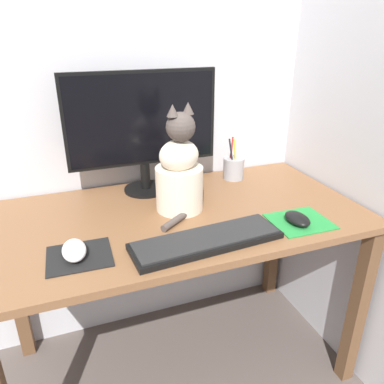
{
  "coord_description": "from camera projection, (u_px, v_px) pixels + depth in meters",
  "views": [
    {
      "loc": [
        -0.36,
        -1.1,
        1.3
      ],
      "look_at": [
        0.02,
        -0.09,
        0.82
      ],
      "focal_mm": 35.0,
      "sensor_mm": 36.0,
      "label": 1
    }
  ],
  "objects": [
    {
      "name": "ground_plane",
      "position": [
        181.0,
        362.0,
        1.58
      ],
      "size": [
        12.0,
        12.0,
        0.0
      ],
      "primitive_type": "plane",
      "color": "#564C47"
    },
    {
      "name": "wall_back",
      "position": [
        145.0,
        41.0,
        1.38
      ],
      "size": [
        7.0,
        0.04,
        2.5
      ],
      "color": "silver",
      "rests_on": "ground_plane"
    },
    {
      "name": "wall_side_right",
      "position": [
        360.0,
        42.0,
        1.29
      ],
      "size": [
        0.04,
        7.0,
        2.5
      ],
      "rotation": [
        0.0,
        0.0,
        1.57
      ],
      "color": "silver",
      "rests_on": "ground_plane"
    },
    {
      "name": "desk",
      "position": [
        179.0,
        238.0,
        1.33
      ],
      "size": [
        1.28,
        0.66,
        0.71
      ],
      "color": "brown",
      "rests_on": "ground_plane"
    },
    {
      "name": "monitor",
      "position": [
        143.0,
        125.0,
        1.37
      ],
      "size": [
        0.56,
        0.17,
        0.46
      ],
      "color": "black",
      "rests_on": "desk"
    },
    {
      "name": "keyboard",
      "position": [
        207.0,
        240.0,
        1.11
      ],
      "size": [
        0.46,
        0.17,
        0.02
      ],
      "rotation": [
        0.0,
        0.0,
        0.07
      ],
      "color": "black",
      "rests_on": "desk"
    },
    {
      "name": "mousepad_left",
      "position": [
        79.0,
        256.0,
        1.05
      ],
      "size": [
        0.18,
        0.16,
        0.0
      ],
      "rotation": [
        0.0,
        0.0,
        -0.03
      ],
      "color": "black",
      "rests_on": "desk"
    },
    {
      "name": "mousepad_right",
      "position": [
        300.0,
        221.0,
        1.23
      ],
      "size": [
        0.19,
        0.17,
        0.0
      ],
      "rotation": [
        0.0,
        0.0,
        -0.02
      ],
      "color": "#238438",
      "rests_on": "desk"
    },
    {
      "name": "computer_mouse_left",
      "position": [
        74.0,
        250.0,
        1.04
      ],
      "size": [
        0.07,
        0.11,
        0.04
      ],
      "color": "white",
      "rests_on": "mousepad_left"
    },
    {
      "name": "computer_mouse_right",
      "position": [
        297.0,
        219.0,
        1.22
      ],
      "size": [
        0.07,
        0.1,
        0.03
      ],
      "color": "black",
      "rests_on": "mousepad_right"
    },
    {
      "name": "cat",
      "position": [
        179.0,
        172.0,
        1.27
      ],
      "size": [
        0.21,
        0.25,
        0.37
      ],
      "rotation": [
        0.0,
        0.0,
        0.29
      ],
      "color": "beige",
      "rests_on": "desk"
    },
    {
      "name": "pen_cup",
      "position": [
        234.0,
        168.0,
        1.57
      ],
      "size": [
        0.09,
        0.09,
        0.18
      ],
      "color": "#99999E",
      "rests_on": "desk"
    }
  ]
}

